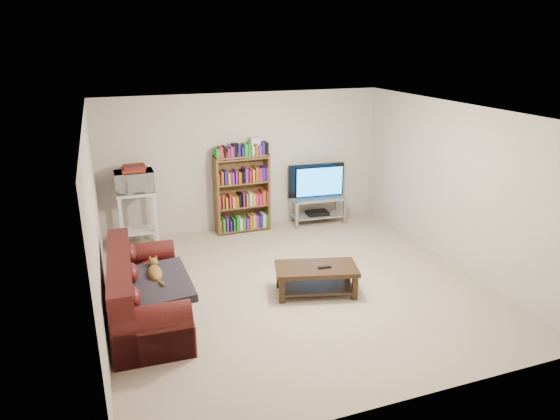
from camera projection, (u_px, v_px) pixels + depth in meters
name	position (u px, v px, depth m)	size (l,w,h in m)	color
floor	(296.00, 286.00, 6.92)	(5.00, 5.00, 0.00)	#C4AD92
ceiling	(299.00, 112.00, 6.14)	(5.00, 5.00, 0.00)	white
wall_back	(245.00, 162.00, 8.76)	(5.00, 5.00, 0.00)	beige
wall_front	(404.00, 290.00, 4.31)	(5.00, 5.00, 0.00)	beige
wall_left	(96.00, 227.00, 5.73)	(5.00, 5.00, 0.00)	beige
wall_right	(455.00, 186.00, 7.33)	(5.00, 5.00, 0.00)	beige
sofa	(142.00, 297.00, 6.02)	(0.93, 2.01, 0.85)	#461212
blanket	(157.00, 284.00, 5.88)	(0.76, 0.99, 0.10)	#26232C
cat	(155.00, 273.00, 6.02)	(0.22, 0.54, 0.16)	brown
coffee_table	(316.00, 275.00, 6.64)	(1.18, 0.80, 0.39)	black
remote	(324.00, 267.00, 6.56)	(0.18, 0.05, 0.02)	black
tv_stand	(317.00, 206.00, 9.20)	(1.01, 0.51, 0.49)	#999EA3
television	(318.00, 182.00, 9.05)	(1.06, 0.14, 0.61)	black
dvd_player	(317.00, 213.00, 9.25)	(0.39, 0.27, 0.06)	black
bookshelf	(242.00, 193.00, 8.70)	(0.96, 0.31, 1.38)	brown
shelf_clutter	(246.00, 148.00, 8.49)	(0.70, 0.22, 0.28)	silver
microwave_stand	(137.00, 212.00, 8.00)	(0.60, 0.44, 0.97)	silver
microwave	(134.00, 181.00, 7.83)	(0.59, 0.40, 0.33)	silver
game_boxes	(133.00, 170.00, 7.77)	(0.35, 0.31, 0.05)	maroon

